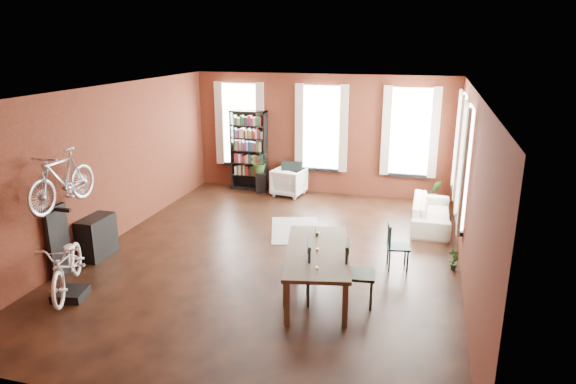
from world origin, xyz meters
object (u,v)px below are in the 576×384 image
(dining_chair_c, at_px, (360,274))
(cream_sofa, at_px, (432,208))
(dining_table, at_px, (317,272))
(bookshelf, at_px, (249,151))
(dining_chair_a, at_px, (296,272))
(white_armchair, at_px, (289,181))
(plant_stand, at_px, (261,183))
(bicycle_floor, at_px, (64,241))
(bike_trainer, at_px, (71,294))
(dining_chair_d, at_px, (398,247))
(dining_chair_b, at_px, (307,251))
(console_table, at_px, (97,237))

(dining_chair_c, xyz_separation_m, cream_sofa, (1.08, 4.02, -0.11))
(dining_table, xyz_separation_m, bookshelf, (-3.15, 5.53, 0.72))
(dining_chair_a, bearing_deg, white_armchair, -178.80)
(white_armchair, bearing_deg, plant_stand, 7.30)
(dining_table, distance_m, bicycle_floor, 4.08)
(bike_trainer, bearing_deg, white_armchair, 73.52)
(dining_chair_d, xyz_separation_m, bicycle_floor, (-5.06, -2.57, 0.58))
(dining_chair_c, bearing_deg, bicycle_floor, 97.72)
(dining_table, relative_size, dining_chair_c, 2.16)
(dining_chair_b, bearing_deg, white_armchair, -176.12)
(bookshelf, height_order, bicycle_floor, bookshelf)
(plant_stand, bearing_deg, console_table, -108.87)
(dining_chair_b, distance_m, dining_chair_c, 1.37)
(white_armchair, relative_size, console_table, 1.01)
(dining_chair_b, height_order, dining_chair_d, dining_chair_d)
(dining_chair_d, bearing_deg, bookshelf, 35.59)
(bookshelf, bearing_deg, dining_chair_c, -55.91)
(bike_trainer, distance_m, console_table, 1.73)
(dining_chair_d, height_order, cream_sofa, dining_chair_d)
(dining_chair_a, height_order, bicycle_floor, bicycle_floor)
(dining_table, height_order, dining_chair_a, dining_chair_a)
(white_armchair, relative_size, bike_trainer, 1.70)
(plant_stand, bearing_deg, bookshelf, 147.32)
(dining_chair_a, distance_m, bike_trainer, 3.72)
(dining_chair_b, xyz_separation_m, bike_trainer, (-3.51, -1.94, -0.35))
(console_table, relative_size, bicycle_floor, 0.46)
(dining_table, bearing_deg, plant_stand, 106.11)
(dining_chair_d, relative_size, bike_trainer, 1.81)
(bookshelf, height_order, cream_sofa, bookshelf)
(bike_trainer, bearing_deg, cream_sofa, 42.06)
(dining_chair_b, bearing_deg, plant_stand, -167.64)
(white_armchair, distance_m, cream_sofa, 3.98)
(cream_sofa, xyz_separation_m, console_table, (-6.23, -3.50, -0.01))
(bookshelf, height_order, bike_trainer, bookshelf)
(bookshelf, distance_m, white_armchair, 1.44)
(dining_table, relative_size, bookshelf, 1.01)
(cream_sofa, bearing_deg, console_table, 119.33)
(dining_chair_a, xyz_separation_m, dining_chair_c, (0.99, 0.19, 0.01))
(dining_chair_a, relative_size, bookshelf, 0.46)
(dining_chair_c, height_order, dining_chair_d, dining_chair_c)
(dining_chair_d, xyz_separation_m, plant_stand, (-3.96, 3.95, -0.16))
(white_armchair, bearing_deg, dining_chair_b, 118.33)
(white_armchair, relative_size, bicycle_floor, 0.46)
(bike_trainer, relative_size, plant_stand, 0.88)
(console_table, bearing_deg, white_armchair, 62.95)
(dining_table, height_order, console_table, console_table)
(cream_sofa, bearing_deg, dining_chair_c, 164.98)
(dining_table, height_order, dining_chair_c, dining_chair_c)
(dining_chair_b, bearing_deg, dining_chair_d, 97.00)
(plant_stand, bearing_deg, white_armchair, -1.90)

